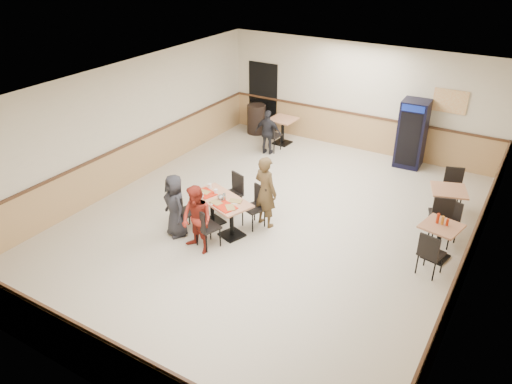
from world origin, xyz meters
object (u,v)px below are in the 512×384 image
Objects in this scene: pepsi_cooler at (412,134)px; trash_bin at (256,119)px; side_table_far at (447,200)px; back_table at (283,127)px; diner_man_opposite at (266,192)px; diner_woman_left at (175,206)px; side_table_near at (439,236)px; diner_woman_right at (197,220)px; main_table at (221,209)px; lone_diner at (268,132)px.

pepsi_cooler is 4.77m from trash_bin.
back_table reaches higher than side_table_far.
diner_man_opposite reaches higher than back_table.
side_table_near is at bearing 49.09° from diner_woman_left.
diner_woman_right is (0.74, -0.25, 0.03)m from diner_woman_left.
main_table is 0.99m from diner_man_opposite.
pepsi_cooler is at bearing 81.12° from diner_woman_right.
side_table_near is (4.15, 1.29, -0.01)m from main_table.
diner_woman_right is 0.89× the size of diner_man_opposite.
side_table_near is 1.04× the size of back_table.
lone_diner is (-1.87, 3.35, -0.16)m from diner_man_opposite.
side_table_far reaches higher than main_table.
main_table is 0.93m from diner_woman_right.
back_table is 3.67m from pepsi_cooler.
side_table_near is (3.46, 0.64, -0.31)m from diner_man_opposite.
pepsi_cooler is (2.45, 5.27, 0.41)m from main_table.
lone_diner is (-0.50, 4.65, -0.04)m from diner_woman_left.
side_table_near is (4.84, 1.93, -0.19)m from diner_woman_left.
trash_bin is at bearing 132.64° from diner_woman_left.
trash_bin is (-1.61, 5.87, -0.23)m from diner_woman_left.
diner_woman_left reaches higher than main_table.
trash_bin is (-2.30, 5.23, -0.04)m from main_table.
main_table is 5.83m from pepsi_cooler.
main_table is 1.08× the size of diner_woman_right.
pepsi_cooler reaches higher than side_table_near.
diner_woman_left reaches higher than lone_diner.
pepsi_cooler is at bearing 0.52° from trash_bin.
diner_woman_right is at bearing 82.36° from diner_man_opposite.
diner_man_opposite is 2.04× the size of back_table.
side_table_far is 0.50× the size of pepsi_cooler.
side_table_far reaches higher than side_table_near.
back_table is at bearing 114.41° from diner_woman_right.
diner_man_opposite is 4.64m from back_table.
diner_man_opposite is at bearing -66.15° from back_table.
lone_diner is 0.71× the size of pepsi_cooler.
diner_woman_left reaches higher than trash_bin.
diner_woman_left is 5.78m from side_table_far.
pepsi_cooler is (-1.51, 2.48, 0.39)m from side_table_far.
diner_man_opposite is 3.84m from lone_diner.
lone_diner is 0.89m from back_table.
diner_woman_right reaches higher than side_table_near.
lone_diner is (-1.24, 4.90, -0.07)m from diner_woman_right.
side_table_near is 7.56m from trash_bin.
lone_diner is at bearing 125.37° from main_table.
back_table is 0.86× the size of trash_bin.
side_table_far is at bearing 55.77° from diner_woman_right.
main_table is 1.89× the size of side_table_near.
back_table is (-1.18, 4.88, 0.03)m from main_table.
diner_woman_right is 0.78× the size of pepsi_cooler.
lone_diner is 1.58× the size of side_table_near.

